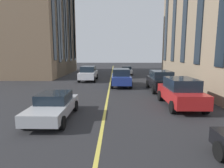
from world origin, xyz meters
TOP-DOWN VIEW (x-y plane):
  - lane_centre_line at (20.00, 0.00)m, footprint 80.00×0.16m
  - car_white_far at (36.82, -2.49)m, footprint 3.90×1.89m
  - car_red_near at (16.84, -4.90)m, footprint 4.70×2.14m
  - car_blue_trailing at (24.83, -1.23)m, footprint 4.70×2.14m
  - car_silver_mid at (14.34, 2.69)m, footprint 4.40×1.95m
  - car_black_oncoming at (22.34, -4.90)m, footprint 4.70×2.14m
  - car_white_parked_b at (28.91, 2.88)m, footprint 4.70×2.14m
  - building_left_near at (37.46, 13.69)m, footprint 13.51×12.50m
  - building_left_far at (36.29, 11.53)m, footprint 15.43×8.19m

SIDE VIEW (x-z plane):
  - lane_centre_line at x=20.00m, z-range 0.00..0.01m
  - car_white_far at x=36.82m, z-range 0.00..1.40m
  - car_silver_mid at x=14.34m, z-range 0.02..1.39m
  - car_red_near at x=16.84m, z-range 0.03..1.91m
  - car_blue_trailing at x=24.83m, z-range 0.03..1.91m
  - car_black_oncoming at x=22.34m, z-range 0.03..1.91m
  - car_white_parked_b at x=28.91m, z-range 0.03..1.91m
  - building_left_near at x=37.46m, z-range 0.00..15.92m
  - building_left_far at x=36.29m, z-range 0.00..18.58m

